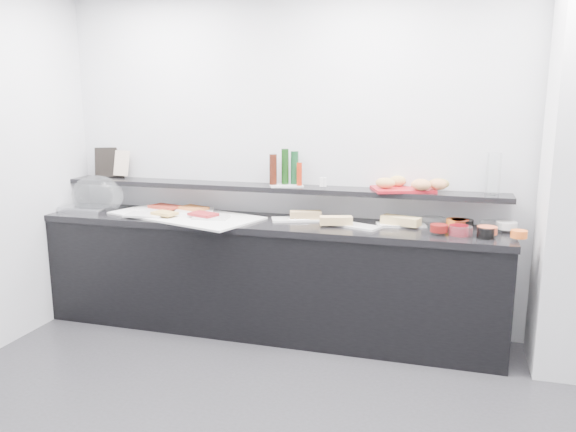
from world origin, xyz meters
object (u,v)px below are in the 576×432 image
(condiment_tray, at_px, (286,186))
(carafe, at_px, (493,174))
(sandwich_plate_mid, at_px, (356,226))
(framed_print, at_px, (110,162))
(cloche_base, at_px, (87,208))
(bread_tray, at_px, (403,189))

(condiment_tray, distance_m, carafe, 1.54)
(sandwich_plate_mid, distance_m, framed_print, 2.29)
(sandwich_plate_mid, bearing_deg, condiment_tray, -175.58)
(cloche_base, bearing_deg, carafe, 5.10)
(bread_tray, bearing_deg, sandwich_plate_mid, -163.36)
(cloche_base, height_order, bread_tray, bread_tray)
(sandwich_plate_mid, relative_size, condiment_tray, 1.42)
(framed_print, bearing_deg, condiment_tray, -26.04)
(bread_tray, height_order, carafe, carafe)
(cloche_base, xyz_separation_m, framed_print, (0.05, 0.30, 0.36))
(framed_print, distance_m, bread_tray, 2.56)
(sandwich_plate_mid, height_order, condiment_tray, condiment_tray)
(condiment_tray, bearing_deg, cloche_base, 163.26)
(framed_print, relative_size, condiment_tray, 1.02)
(cloche_base, distance_m, carafe, 3.26)
(cloche_base, xyz_separation_m, condiment_tray, (1.70, 0.20, 0.24))
(bread_tray, bearing_deg, condiment_tray, 163.05)
(sandwich_plate_mid, height_order, carafe, carafe)
(framed_print, xyz_separation_m, condiment_tray, (1.65, -0.10, -0.12))
(sandwich_plate_mid, bearing_deg, framed_print, -165.10)
(sandwich_plate_mid, xyz_separation_m, carafe, (0.94, 0.22, 0.39))
(sandwich_plate_mid, xyz_separation_m, bread_tray, (0.31, 0.23, 0.25))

